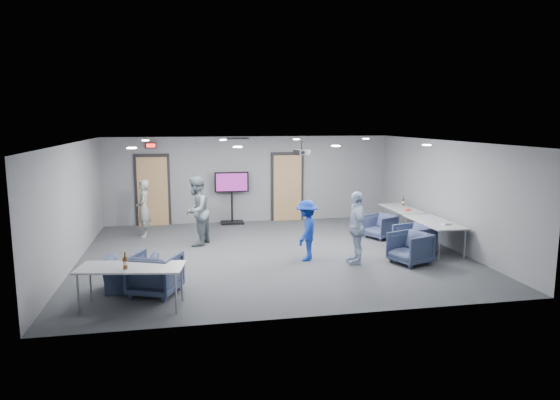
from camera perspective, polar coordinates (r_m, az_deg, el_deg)
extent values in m
plane|color=#34373B|center=(12.18, -0.90, -6.13)|extent=(9.00, 9.00, 0.00)
plane|color=silver|center=(11.76, -0.94, 6.66)|extent=(9.00, 9.00, 0.00)
cube|color=slate|center=(15.81, -3.45, 2.37)|extent=(9.00, 0.02, 2.70)
cube|color=slate|center=(8.06, 4.07, -4.21)|extent=(9.00, 0.02, 2.70)
cube|color=slate|center=(11.97, -22.64, -0.50)|extent=(0.02, 8.00, 2.70)
cube|color=slate|center=(13.42, 18.36, 0.71)|extent=(0.02, 8.00, 2.70)
cube|color=black|center=(15.71, -14.34, 1.07)|extent=(1.06, 0.06, 2.24)
cube|color=tan|center=(15.68, -14.34, 0.94)|extent=(0.90, 0.05, 2.10)
cylinder|color=#97999F|center=(15.62, -13.06, 0.77)|extent=(0.04, 0.10, 0.04)
cube|color=black|center=(16.02, 0.83, 1.50)|extent=(1.06, 0.06, 2.24)
cube|color=tan|center=(15.98, 0.86, 1.38)|extent=(0.90, 0.05, 2.10)
cylinder|color=#97999F|center=(16.02, 2.12, 1.21)|extent=(0.04, 0.10, 0.04)
cube|color=black|center=(15.56, -14.54, 6.05)|extent=(0.32, 0.06, 0.16)
cube|color=#FF0C0C|center=(15.52, -14.55, 6.05)|extent=(0.26, 0.02, 0.11)
cube|color=black|center=(14.46, -4.85, 7.03)|extent=(0.60, 0.60, 0.03)
cylinder|color=white|center=(9.83, -16.60, 5.72)|extent=(0.18, 0.18, 0.02)
cylinder|color=white|center=(13.41, -15.13, 6.59)|extent=(0.18, 0.18, 0.02)
cylinder|color=white|center=(9.84, -4.87, 6.06)|extent=(0.18, 0.18, 0.02)
cylinder|color=white|center=(13.42, -6.53, 6.85)|extent=(0.18, 0.18, 0.02)
cylinder|color=white|center=(10.25, 6.39, 6.16)|extent=(0.18, 0.18, 0.02)
cylinder|color=white|center=(13.72, 1.89, 6.95)|extent=(0.18, 0.18, 0.02)
cylinder|color=white|center=(11.01, 16.43, 6.05)|extent=(0.18, 0.18, 0.02)
cylinder|color=white|center=(14.30, 9.78, 6.91)|extent=(0.18, 0.18, 0.02)
imported|color=gray|center=(14.27, -15.35, -0.93)|extent=(0.43, 0.61, 1.59)
imported|color=slate|center=(12.98, -9.53, -1.25)|extent=(0.98, 1.07, 1.79)
imported|color=#ADC0DF|center=(11.34, 8.72, -3.13)|extent=(0.48, 0.99, 1.64)
imported|color=#17349A|center=(11.48, 3.06, -3.48)|extent=(0.88, 1.05, 1.41)
imported|color=#394163|center=(13.93, 11.40, -2.98)|extent=(0.95, 0.94, 0.66)
imported|color=#3D476A|center=(12.46, 15.08, -4.40)|extent=(0.98, 0.97, 0.72)
imported|color=#37425F|center=(11.64, 14.64, -5.34)|extent=(1.00, 0.99, 0.71)
imported|color=#353F5C|center=(9.61, -14.08, -8.20)|extent=(1.10, 1.11, 0.78)
imported|color=#35405C|center=(9.99, -16.58, -8.09)|extent=(1.00, 0.89, 0.63)
cube|color=#AEB0B3|center=(14.59, 13.71, -0.96)|extent=(0.71, 1.70, 0.03)
cylinder|color=#97999F|center=(15.24, 11.52, -1.86)|extent=(0.04, 0.04, 0.70)
cylinder|color=#97999F|center=(13.86, 13.94, -3.04)|extent=(0.04, 0.04, 0.70)
cylinder|color=#97999F|center=(15.45, 13.40, -1.77)|extent=(0.04, 0.04, 0.70)
cylinder|color=#97999F|center=(14.10, 15.96, -2.92)|extent=(0.04, 0.04, 0.70)
cube|color=#AEB0B3|center=(12.92, 17.20, -2.40)|extent=(0.80, 1.92, 0.03)
cylinder|color=#97999F|center=(13.62, 14.20, -3.26)|extent=(0.04, 0.04, 0.70)
cylinder|color=#97999F|center=(12.09, 17.74, -4.97)|extent=(0.04, 0.04, 0.70)
cylinder|color=#97999F|center=(13.90, 16.60, -3.11)|extent=(0.04, 0.04, 0.70)
cylinder|color=#97999F|center=(12.41, 20.35, -4.76)|extent=(0.04, 0.04, 0.70)
cube|color=#AEB0B3|center=(8.97, -16.68, -7.38)|extent=(1.88, 1.03, 0.03)
cylinder|color=#97999F|center=(9.18, -11.15, -9.18)|extent=(0.04, 0.04, 0.70)
cylinder|color=#97999F|center=(9.58, -20.85, -8.82)|extent=(0.04, 0.04, 0.70)
cylinder|color=#97999F|center=(8.64, -11.81, -10.38)|extent=(0.04, 0.04, 0.70)
cylinder|color=#97999F|center=(9.07, -22.08, -9.92)|extent=(0.04, 0.04, 0.70)
cylinder|color=#572F0F|center=(8.83, -17.28, -6.90)|extent=(0.07, 0.07, 0.20)
cylinder|color=#572F0F|center=(8.80, -17.32, -5.99)|extent=(0.03, 0.03, 0.09)
cylinder|color=beige|center=(8.83, -17.28, -6.90)|extent=(0.08, 0.08, 0.07)
cylinder|color=#572F0F|center=(15.05, 13.91, -0.24)|extent=(0.07, 0.07, 0.19)
cylinder|color=#572F0F|center=(15.03, 13.93, 0.27)|extent=(0.03, 0.03, 0.08)
cylinder|color=beige|center=(15.05, 13.91, -0.24)|extent=(0.07, 0.07, 0.06)
cube|color=#DA4536|center=(14.20, 14.32, -1.11)|extent=(0.21, 0.17, 0.04)
cube|color=silver|center=(12.59, 18.47, -2.57)|extent=(0.23, 0.17, 0.05)
cube|color=black|center=(15.71, -5.48, -2.58)|extent=(0.71, 0.50, 0.06)
cylinder|color=black|center=(15.60, -5.52, -0.33)|extent=(0.06, 0.06, 1.21)
cube|color=black|center=(15.50, -5.55, 2.06)|extent=(1.06, 0.07, 0.62)
cube|color=#71196E|center=(15.45, -5.53, 2.04)|extent=(0.96, 0.01, 0.54)
cylinder|color=black|center=(12.62, 2.51, 6.28)|extent=(0.04, 0.04, 0.22)
cube|color=black|center=(12.63, 2.50, 5.46)|extent=(0.41, 0.39, 0.13)
cylinder|color=black|center=(12.48, 2.67, 5.42)|extent=(0.08, 0.06, 0.08)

